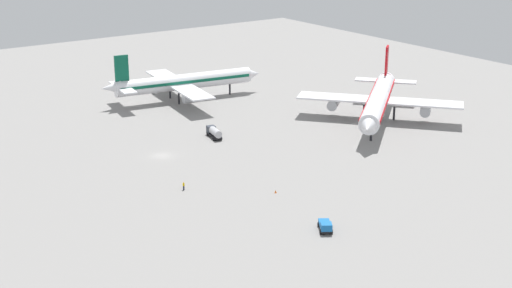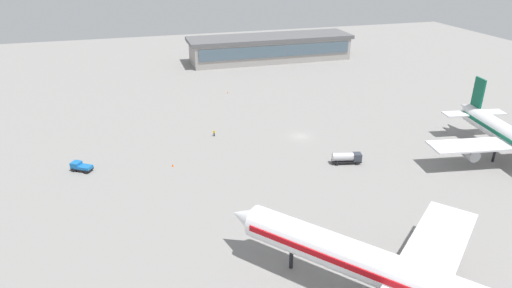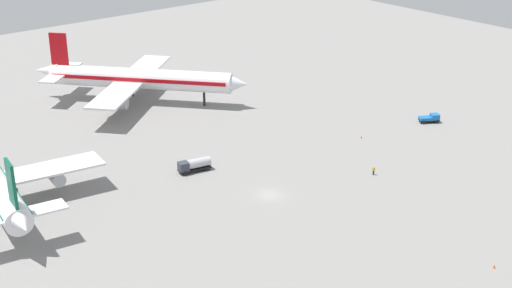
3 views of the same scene
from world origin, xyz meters
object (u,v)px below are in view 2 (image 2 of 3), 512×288
Objects in this scene: ground_crew_worker at (214,133)px; safety_cone_mid_apron at (173,165)px; safety_cone_near_gate at (228,92)px; airplane_taxiing at (404,278)px; pushback_tractor at (81,167)px; fuel_truck at (347,158)px.

ground_crew_worker is 2.78× the size of safety_cone_mid_apron.
safety_cone_mid_apron is at bearing 64.10° from safety_cone_near_gate.
airplane_taxiing is 9.24× the size of pushback_tractor.
airplane_taxiing reaches higher than ground_crew_worker.
fuel_truck is 57.90m from safety_cone_near_gate.
pushback_tractor is at bearing -1.86° from airplane_taxiing.
fuel_truck is (-13.22, -41.48, -4.47)m from airplane_taxiing.
airplane_taxiing is 26.17× the size of ground_crew_worker.
safety_cone_near_gate is at bearing 116.32° from fuel_truck.
airplane_taxiing reaches higher than fuel_truck.
airplane_taxiing is at bearing 59.96° from ground_crew_worker.
safety_cone_near_gate is 52.42m from safety_cone_mid_apron.
ground_crew_worker is at bearing 71.66° from safety_cone_near_gate.
airplane_taxiing is 72.85× the size of safety_cone_mid_apron.
safety_cone_mid_apron is (36.80, -9.04, -1.09)m from fuel_truck.
ground_crew_worker is 18.27m from safety_cone_mid_apron.
safety_cone_mid_apron is (22.89, 47.16, 0.00)m from safety_cone_near_gate.
ground_crew_worker is at bearing -130.53° from safety_cone_mid_apron.
fuel_truck is 37.91m from safety_cone_mid_apron.
pushback_tractor is 19.24m from safety_cone_mid_apron.
fuel_truck is at bearing 97.06° from ground_crew_worker.
ground_crew_worker is at bearing -29.81° from airplane_taxiing.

